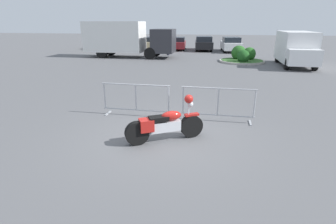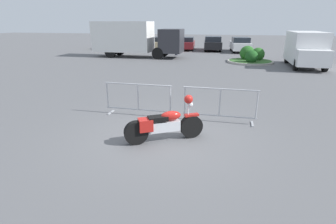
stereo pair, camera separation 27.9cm
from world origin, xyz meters
The scene contains 14 objects.
ground_plane centered at (0.00, 0.00, 0.00)m, with size 120.00×120.00×0.00m, color #5B5B5E.
motorcycle centered at (0.06, -0.29, 0.45)m, with size 1.90×1.19×1.18m.
crowd_barrier_near centered at (-1.25, 1.41, 0.55)m, with size 2.26×0.45×1.07m.
crowd_barrier_far centered at (1.37, 1.41, 0.55)m, with size 2.26×0.45×1.07m.
box_truck centered at (-6.75, 15.75, 1.64)m, with size 7.71×2.32×2.98m.
delivery_van centered at (6.51, 13.56, 1.24)m, with size 2.07×5.03×2.31m.
parked_car_yellow centered at (-11.77, 22.81, 0.77)m, with size 2.25×4.64×1.52m.
parked_car_silver centered at (-8.93, 22.88, 0.70)m, with size 2.05×4.22×1.39m.
parked_car_tan centered at (-6.09, 22.45, 0.70)m, with size 2.04×4.21×1.38m.
parked_car_maroon centered at (-3.24, 22.93, 0.69)m, with size 2.03×4.17×1.37m.
parked_car_black centered at (-0.40, 22.86, 0.75)m, with size 2.20×4.53×1.49m.
parked_car_white centered at (2.44, 22.18, 0.74)m, with size 2.17×4.47×1.47m.
pedestrian centered at (-3.36, 17.91, 0.92)m, with size 0.48×0.48×1.69m.
planter_island centered at (3.09, 14.93, 0.41)m, with size 3.40×3.40×1.19m.
Camera 1 is at (1.32, -6.41, 2.94)m, focal length 28.00 mm.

